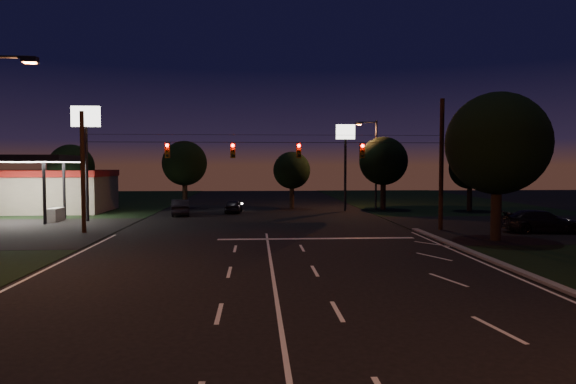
{
  "coord_description": "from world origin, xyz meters",
  "views": [
    {
      "loc": [
        -0.68,
        -19.37,
        4.48
      ],
      "look_at": [
        1.09,
        8.77,
        3.0
      ],
      "focal_mm": 32.0,
      "sensor_mm": 36.0,
      "label": 1
    }
  ],
  "objects": [
    {
      "name": "signal_span",
      "position": [
        -0.0,
        14.96,
        5.5
      ],
      "size": [
        24.0,
        0.4,
        1.56
      ],
      "color": "black",
      "rests_on": "ground"
    },
    {
      "name": "car_oncoming_a",
      "position": [
        -2.79,
        29.03,
        0.61
      ],
      "size": [
        1.69,
        3.67,
        1.22
      ],
      "primitive_type": "imported",
      "rotation": [
        0.0,
        0.0,
        3.07
      ],
      "color": "black",
      "rests_on": "ground"
    },
    {
      "name": "utility_pole_left",
      "position": [
        -12.0,
        15.0,
        0.0
      ],
      "size": [
        0.28,
        0.28,
        8.0
      ],
      "primitive_type": "cylinder",
      "color": "black",
      "rests_on": "ground"
    },
    {
      "name": "gas_station",
      "position": [
        -21.86,
        30.39,
        2.38
      ],
      "size": [
        14.2,
        16.1,
        5.25
      ],
      "color": "gray",
      "rests_on": "ground"
    },
    {
      "name": "center_line",
      "position": [
        0.0,
        -6.0,
        0.01
      ],
      "size": [
        0.14,
        40.0,
        0.01
      ],
      "primitive_type": "cube",
      "color": "silver",
      "rests_on": "ground"
    },
    {
      "name": "cross_street_right",
      "position": [
        20.0,
        16.0,
        0.0
      ],
      "size": [
        20.0,
        16.0,
        0.02
      ],
      "primitive_type": "cube",
      "color": "black",
      "rests_on": "ground"
    },
    {
      "name": "tree_right_near",
      "position": [
        13.53,
        10.17,
        5.68
      ],
      "size": [
        6.0,
        6.0,
        8.76
      ],
      "color": "black",
      "rests_on": "ground"
    },
    {
      "name": "pole_sign_right",
      "position": [
        8.0,
        30.0,
        6.24
      ],
      "size": [
        1.8,
        0.3,
        8.4
      ],
      "color": "black",
      "rests_on": "ground"
    },
    {
      "name": "tree_far_e",
      "position": [
        20.02,
        29.11,
        4.11
      ],
      "size": [
        4.0,
        4.0,
        6.18
      ],
      "color": "black",
      "rests_on": "ground"
    },
    {
      "name": "tree_far_b",
      "position": [
        -7.98,
        34.13,
        4.61
      ],
      "size": [
        4.6,
        4.6,
        6.98
      ],
      "color": "black",
      "rests_on": "ground"
    },
    {
      "name": "tree_far_c",
      "position": [
        3.02,
        33.1,
        3.9
      ],
      "size": [
        3.8,
        3.8,
        5.86
      ],
      "color": "black",
      "rests_on": "ground"
    },
    {
      "name": "street_light_right_far",
      "position": [
        11.24,
        32.0,
        5.24
      ],
      "size": [
        2.2,
        0.35,
        9.0
      ],
      "color": "black",
      "rests_on": "ground"
    },
    {
      "name": "car_cross",
      "position": [
        18.14,
        13.16,
        0.75
      ],
      "size": [
        5.38,
        2.65,
        1.51
      ],
      "primitive_type": "imported",
      "rotation": [
        0.0,
        0.0,
        1.46
      ],
      "color": "black",
      "rests_on": "ground"
    },
    {
      "name": "car_oncoming_b",
      "position": [
        -7.41,
        26.79,
        0.71
      ],
      "size": [
        2.04,
        4.46,
        1.42
      ],
      "primitive_type": "imported",
      "rotation": [
        0.0,
        0.0,
        3.27
      ],
      "color": "black",
      "rests_on": "ground"
    },
    {
      "name": "tree_far_d",
      "position": [
        12.02,
        31.13,
        4.83
      ],
      "size": [
        4.8,
        4.8,
        7.3
      ],
      "color": "black",
      "rests_on": "ground"
    },
    {
      "name": "pole_sign_left_near",
      "position": [
        -14.0,
        22.0,
        6.98
      ],
      "size": [
        2.2,
        0.3,
        9.1
      ],
      "color": "black",
      "rests_on": "ground"
    },
    {
      "name": "ground",
      "position": [
        0.0,
        0.0,
        0.0
      ],
      "size": [
        140.0,
        140.0,
        0.0
      ],
      "primitive_type": "plane",
      "color": "black",
      "rests_on": "ground"
    },
    {
      "name": "tree_far_a",
      "position": [
        -17.98,
        30.12,
        4.26
      ],
      "size": [
        4.2,
        4.2,
        6.42
      ],
      "color": "black",
      "rests_on": "ground"
    },
    {
      "name": "stop_bar",
      "position": [
        3.0,
        11.5,
        0.01
      ],
      "size": [
        12.0,
        0.5,
        0.01
      ],
      "primitive_type": "cube",
      "color": "silver",
      "rests_on": "ground"
    },
    {
      "name": "utility_pole_right",
      "position": [
        12.0,
        15.0,
        0.0
      ],
      "size": [
        0.3,
        0.3,
        9.0
      ],
      "primitive_type": "cylinder",
      "color": "black",
      "rests_on": "ground"
    }
  ]
}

